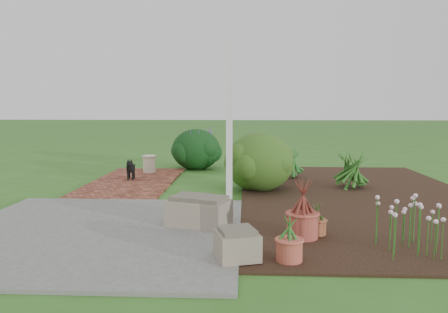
{
  "coord_description": "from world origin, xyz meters",
  "views": [
    {
      "loc": [
        0.56,
        -6.86,
        1.55
      ],
      "look_at": [
        0.2,
        0.4,
        0.7
      ],
      "focal_mm": 35.0,
      "sensor_mm": 36.0,
      "label": 1
    }
  ],
  "objects_px": {
    "black_dog": "(131,168)",
    "evergreen_shrub": "(259,160)",
    "stone_trough_near": "(237,245)",
    "cream_ceramic_urn": "(149,164)"
  },
  "relations": [
    {
      "from": "black_dog",
      "to": "evergreen_shrub",
      "type": "relative_size",
      "value": 0.37
    },
    {
      "from": "black_dog",
      "to": "evergreen_shrub",
      "type": "bearing_deg",
      "value": -27.33
    },
    {
      "from": "stone_trough_near",
      "to": "cream_ceramic_urn",
      "type": "distance_m",
      "value": 5.9
    },
    {
      "from": "stone_trough_near",
      "to": "black_dog",
      "type": "xyz_separation_m",
      "value": [
        -2.27,
        4.55,
        0.11
      ]
    },
    {
      "from": "black_dog",
      "to": "evergreen_shrub",
      "type": "distance_m",
      "value": 2.75
    },
    {
      "from": "stone_trough_near",
      "to": "cream_ceramic_urn",
      "type": "height_order",
      "value": "cream_ceramic_urn"
    },
    {
      "from": "cream_ceramic_urn",
      "to": "black_dog",
      "type": "bearing_deg",
      "value": -100.01
    },
    {
      "from": "evergreen_shrub",
      "to": "black_dog",
      "type": "bearing_deg",
      "value": 161.55
    },
    {
      "from": "cream_ceramic_urn",
      "to": "evergreen_shrub",
      "type": "height_order",
      "value": "evergreen_shrub"
    },
    {
      "from": "stone_trough_near",
      "to": "black_dog",
      "type": "distance_m",
      "value": 5.08
    }
  ]
}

